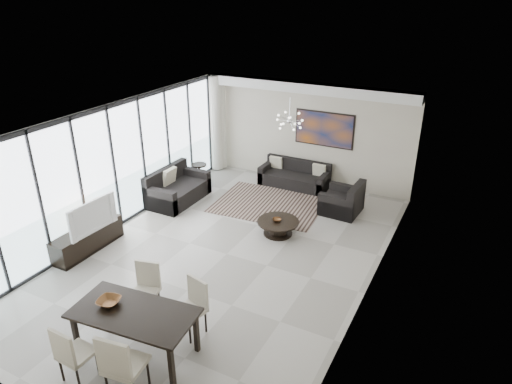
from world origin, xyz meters
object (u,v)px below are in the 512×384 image
Objects in this scene: sofa_main at (295,177)px; tv_console at (87,239)px; coffee_table at (278,227)px; television at (89,215)px; dining_table at (134,316)px.

tv_console is (-2.61, -5.29, 0.02)m from sofa_main.
coffee_table is at bearing -74.69° from sofa_main.
television reaches higher than tv_console.
sofa_main is (-0.76, 2.77, 0.05)m from coffee_table.
television is at bearing -142.00° from coffee_table.
tv_console is 0.63m from television.
coffee_table is 0.80× the size of television.
sofa_main is 1.62× the size of television.
television reaches higher than dining_table.
tv_console is (-3.37, -2.52, 0.07)m from coffee_table.
coffee_table is at bearing 36.80° from tv_console.
tv_console is at bearing -143.20° from coffee_table.
dining_table is (-0.37, -4.39, 0.51)m from coffee_table.
television is 3.41m from dining_table.
dining_table is at bearing -32.01° from tv_console.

